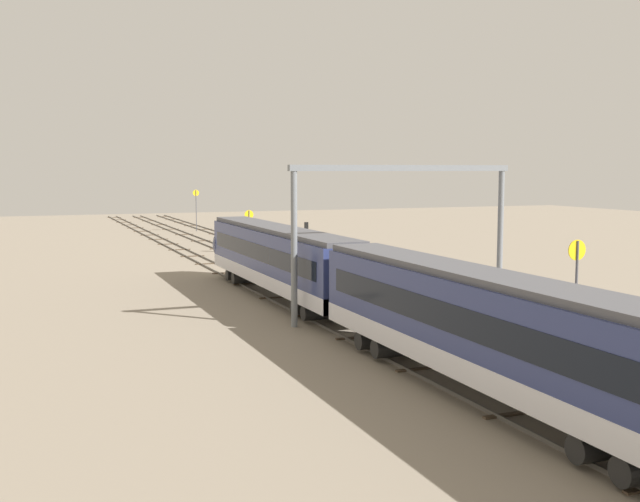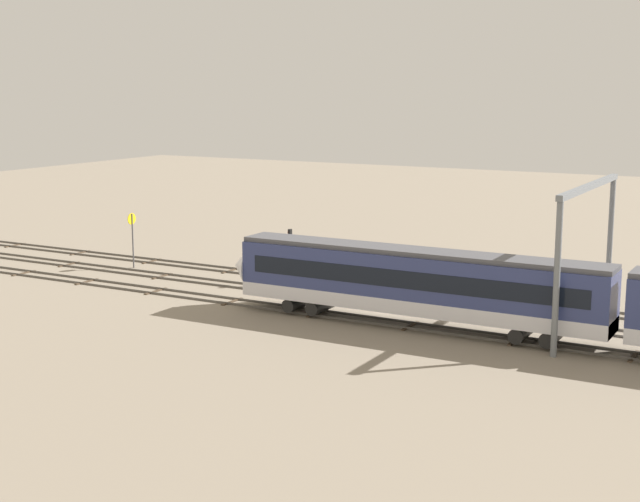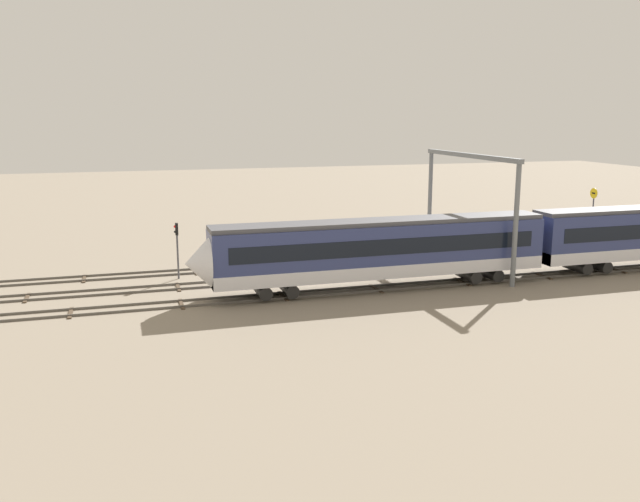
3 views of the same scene
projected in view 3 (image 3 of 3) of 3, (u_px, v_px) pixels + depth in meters
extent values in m
plane|color=gray|center=(313.00, 278.00, 50.44)|extent=(205.51, 205.51, 0.00)
cube|color=#59544C|center=(295.00, 262.00, 55.32)|extent=(189.51, 0.07, 0.16)
cube|color=#59544C|center=(300.00, 266.00, 53.98)|extent=(189.51, 0.07, 0.16)
cube|color=#473828|center=(630.00, 243.00, 63.97)|extent=(0.24, 2.40, 0.08)
cube|color=#473828|center=(556.00, 247.00, 61.64)|extent=(0.24, 2.40, 0.08)
cube|color=#473828|center=(477.00, 253.00, 59.32)|extent=(0.24, 2.40, 0.08)
cube|color=#473828|center=(391.00, 258.00, 56.99)|extent=(0.24, 2.40, 0.08)
cube|color=#473828|center=(297.00, 265.00, 54.66)|extent=(0.24, 2.40, 0.08)
cube|color=#473828|center=(195.00, 271.00, 52.33)|extent=(0.24, 2.40, 0.08)
cube|color=#473828|center=(84.00, 279.00, 50.00)|extent=(0.24, 2.40, 0.08)
cube|color=#59544C|center=(310.00, 275.00, 51.09)|extent=(189.51, 0.07, 0.16)
cube|color=#59544C|center=(315.00, 279.00, 49.75)|extent=(189.51, 0.07, 0.16)
cube|color=#473828|center=(639.00, 254.00, 58.88)|extent=(0.24, 2.40, 0.08)
cube|color=#473828|center=(541.00, 261.00, 56.07)|extent=(0.24, 2.40, 0.08)
cube|color=#473828|center=(433.00, 269.00, 53.25)|extent=(0.24, 2.40, 0.08)
cube|color=#473828|center=(313.00, 277.00, 50.43)|extent=(0.24, 2.40, 0.08)
cube|color=#473828|center=(178.00, 287.00, 47.61)|extent=(0.24, 2.40, 0.08)
cube|color=#473828|center=(27.00, 298.00, 44.79)|extent=(0.24, 2.40, 0.08)
cube|color=#59544C|center=(328.00, 289.00, 46.86)|extent=(189.51, 0.07, 0.16)
cube|color=#59544C|center=(334.00, 294.00, 45.52)|extent=(189.51, 0.07, 0.16)
cube|color=#473828|center=(616.00, 270.00, 52.89)|extent=(0.24, 2.40, 0.08)
cube|color=#473828|center=(542.00, 276.00, 50.98)|extent=(0.24, 2.40, 0.08)
cube|color=#473828|center=(462.00, 282.00, 49.07)|extent=(0.24, 2.40, 0.08)
cube|color=#473828|center=(376.00, 289.00, 47.16)|extent=(0.24, 2.40, 0.08)
cube|color=#473828|center=(283.00, 296.00, 45.24)|extent=(0.24, 2.40, 0.08)
cube|color=#473828|center=(182.00, 304.00, 43.33)|extent=(0.24, 2.40, 0.08)
cube|color=#473828|center=(71.00, 313.00, 41.42)|extent=(0.24, 2.40, 0.08)
cube|color=navy|center=(382.00, 249.00, 46.69)|extent=(24.00, 2.90, 3.60)
cube|color=silver|center=(382.00, 268.00, 46.97)|extent=(24.00, 2.94, 0.90)
cube|color=#4C4C51|center=(383.00, 222.00, 46.30)|extent=(24.00, 2.50, 0.30)
cube|color=black|center=(375.00, 239.00, 47.97)|extent=(22.00, 0.04, 1.10)
cube|color=black|center=(390.00, 247.00, 45.24)|extent=(22.00, 0.04, 1.10)
cylinder|color=black|center=(489.00, 272.00, 49.57)|extent=(0.90, 2.70, 0.90)
cylinder|color=black|center=(467.00, 274.00, 49.06)|extent=(0.90, 2.70, 0.90)
cylinder|color=black|center=(288.00, 288.00, 45.23)|extent=(0.90, 2.70, 0.90)
cylinder|color=black|center=(262.00, 290.00, 44.72)|extent=(0.90, 2.70, 0.90)
cylinder|color=black|center=(596.00, 264.00, 52.24)|extent=(0.90, 2.70, 0.90)
cylinder|color=black|center=(577.00, 266.00, 51.73)|extent=(0.90, 2.70, 0.90)
cone|color=silver|center=(197.00, 263.00, 43.11)|extent=(1.60, 3.24, 3.24)
cylinder|color=slate|center=(430.00, 202.00, 59.81)|extent=(0.36, 0.36, 8.73)
cylinder|color=slate|center=(516.00, 226.00, 47.03)|extent=(0.36, 0.36, 8.73)
cube|color=slate|center=(470.00, 156.00, 52.51)|extent=(0.40, 14.23, 0.35)
cylinder|color=#4C4C51|center=(592.00, 221.00, 58.95)|extent=(0.12, 0.12, 5.73)
cylinder|color=yellow|center=(594.00, 193.00, 58.44)|extent=(0.05, 0.91, 0.91)
cube|color=black|center=(593.00, 193.00, 58.43)|extent=(0.02, 0.41, 0.12)
cylinder|color=#4C4C51|center=(178.00, 257.00, 49.84)|extent=(0.14, 0.14, 3.33)
cube|color=black|center=(177.00, 229.00, 49.41)|extent=(0.20, 0.32, 0.90)
sphere|color=red|center=(175.00, 227.00, 49.34)|extent=(0.20, 0.20, 0.20)
sphere|color=#262626|center=(175.00, 232.00, 49.42)|extent=(0.20, 0.20, 0.20)
cube|color=#597259|center=(230.00, 253.00, 55.96)|extent=(1.16, 0.79, 1.45)
cube|color=#333333|center=(223.00, 251.00, 55.75)|extent=(0.02, 0.56, 0.24)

